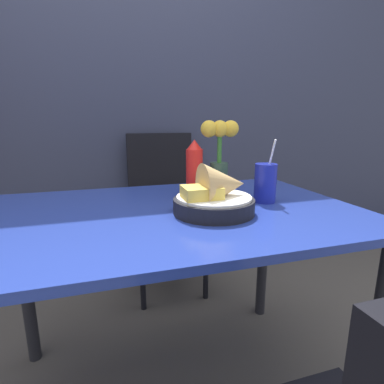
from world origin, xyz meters
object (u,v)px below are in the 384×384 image
Objects in this scene: drink_cup at (265,184)px; flower_vase at (219,152)px; chair_far_window at (163,198)px; food_basket at (217,196)px; ketchup_bottle at (194,169)px.

flower_vase is at bearing 130.53° from drink_cup.
flower_vase is (0.08, -0.69, 0.34)m from chair_far_window.
chair_far_window is 4.19× the size of drink_cup.
ketchup_bottle is at bearing 90.81° from food_basket.
flower_vase reaches higher than food_basket.
drink_cup reaches higher than food_basket.
chair_far_window is at bearing 103.65° from drink_cup.
food_basket is 1.18× the size of ketchup_bottle.
chair_far_window is 0.77m from flower_vase.
ketchup_bottle reaches higher than food_basket.
food_basket is 0.23m from ketchup_bottle.
flower_vase is (0.10, -0.01, 0.06)m from ketchup_bottle.
ketchup_bottle is 0.12m from flower_vase.
drink_cup is (0.22, -0.15, -0.04)m from ketchup_bottle.
drink_cup is at bearing -49.47° from flower_vase.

